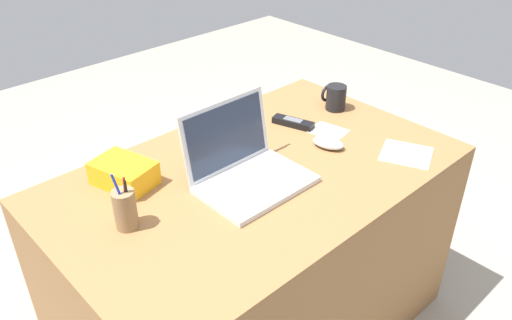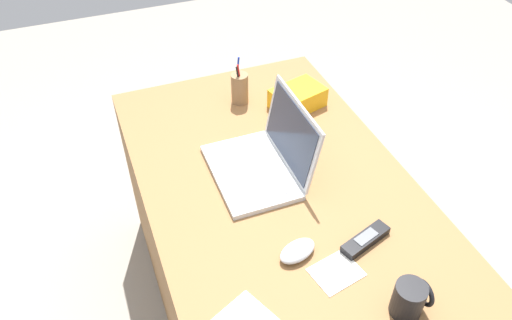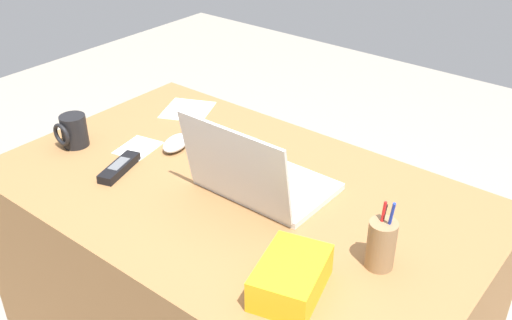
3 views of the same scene
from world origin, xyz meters
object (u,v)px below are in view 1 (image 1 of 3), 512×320
at_px(snack_bag, 124,173).
at_px(coffee_mug_white, 335,97).
at_px(laptop, 246,168).
at_px(computer_mouse, 328,143).
at_px(cordless_phone, 293,123).
at_px(pen_holder, 125,209).

bearing_deg(snack_bag, coffee_mug_white, -6.94).
distance_m(laptop, computer_mouse, 0.35).
xyz_separation_m(laptop, coffee_mug_white, (0.60, 0.14, 0.00)).
distance_m(laptop, cordless_phone, 0.41).
xyz_separation_m(cordless_phone, pen_holder, (-0.77, -0.10, 0.05)).
bearing_deg(coffee_mug_white, cordless_phone, 176.30).
bearing_deg(computer_mouse, pen_holder, 154.50).
xyz_separation_m(coffee_mug_white, cordless_phone, (-0.22, 0.01, -0.04)).
bearing_deg(snack_bag, computer_mouse, -24.46).
distance_m(computer_mouse, pen_holder, 0.75).
height_order(computer_mouse, cordless_phone, computer_mouse).
height_order(laptop, snack_bag, laptop).
xyz_separation_m(computer_mouse, pen_holder, (-0.74, 0.10, 0.04)).
height_order(computer_mouse, snack_bag, snack_bag).
xyz_separation_m(computer_mouse, snack_bag, (-0.63, 0.29, 0.02)).
bearing_deg(computer_mouse, laptop, 155.69).
height_order(pen_holder, snack_bag, pen_holder).
relative_size(laptop, cordless_phone, 2.08).
xyz_separation_m(computer_mouse, coffee_mug_white, (0.25, 0.18, 0.03)).
relative_size(computer_mouse, coffee_mug_white, 1.14).
bearing_deg(cordless_phone, snack_bag, 171.98).
bearing_deg(cordless_phone, pen_holder, -172.85).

